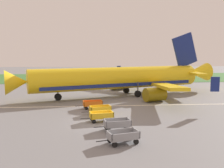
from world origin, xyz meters
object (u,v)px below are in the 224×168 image
Objects in this scene: airplane at (124,78)px; baggage_cart_far_end at (93,104)px; baggage_cart_third_in_row at (101,116)px; baggage_cart_second_in_row at (117,124)px; baggage_cart_fourth_in_row at (100,110)px; baggage_cart_nearest at (123,136)px.

airplane reaches higher than baggage_cart_far_end.
airplane is at bearing 60.91° from baggage_cart_far_end.
baggage_cart_third_in_row is 1.00× the size of baggage_cart_far_end.
baggage_cart_second_in_row and baggage_cart_fourth_in_row have the same top height.
airplane is 14.33m from baggage_cart_fourth_in_row.
baggage_cart_second_in_row is 3.55m from baggage_cart_third_in_row.
baggage_cart_second_in_row is at bearing -66.84° from baggage_cart_third_in_row.
airplane is 10.13× the size of baggage_cart_third_in_row.
baggage_cart_second_in_row is at bearing 91.81° from baggage_cart_nearest.
baggage_cart_third_in_row is at bearing 102.42° from baggage_cart_nearest.
baggage_cart_far_end is at bearing 104.83° from baggage_cart_fourth_in_row.
airplane is 20.09m from baggage_cart_second_in_row.
baggage_cart_second_in_row is at bearing -76.55° from baggage_cart_far_end.
baggage_cart_nearest is at bearing -81.16° from baggage_cart_fourth_in_row.
baggage_cart_far_end is (-0.89, 3.38, 0.00)m from baggage_cart_fourth_in_row.
baggage_cart_far_end is at bearing 98.18° from baggage_cart_third_in_row.
baggage_cart_nearest and baggage_cart_third_in_row have the same top height.
baggage_cart_nearest and baggage_cart_fourth_in_row have the same top height.
baggage_cart_second_in_row and baggage_cart_third_in_row have the same top height.
baggage_cart_nearest is 1.00× the size of baggage_cart_far_end.
baggage_cart_far_end is at bearing 100.38° from baggage_cart_nearest.
baggage_cart_second_in_row is 1.00× the size of baggage_cart_far_end.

